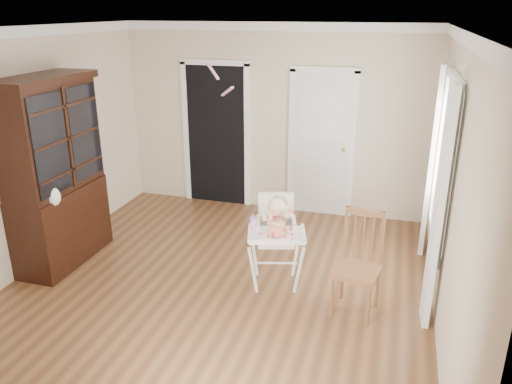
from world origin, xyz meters
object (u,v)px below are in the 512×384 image
(china_cabinet, at_px, (55,173))
(dining_chair, at_px, (357,267))
(sippy_cup, at_px, (253,222))
(cake, at_px, (277,229))
(high_chair, at_px, (276,231))

(china_cabinet, bearing_deg, dining_chair, -1.91)
(sippy_cup, bearing_deg, china_cabinet, 179.76)
(cake, height_order, dining_chair, dining_chair)
(sippy_cup, bearing_deg, cake, -13.61)
(cake, xyz_separation_m, china_cabinet, (-2.63, 0.08, 0.33))
(cake, distance_m, china_cabinet, 2.66)
(high_chair, bearing_deg, dining_chair, -31.92)
(cake, distance_m, dining_chair, 0.88)
(china_cabinet, distance_m, dining_chair, 3.52)
(sippy_cup, bearing_deg, dining_chair, -5.47)
(cake, height_order, sippy_cup, sippy_cup)
(high_chair, height_order, cake, high_chair)
(high_chair, distance_m, dining_chair, 0.94)
(sippy_cup, height_order, dining_chair, dining_chair)
(sippy_cup, relative_size, china_cabinet, 0.07)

